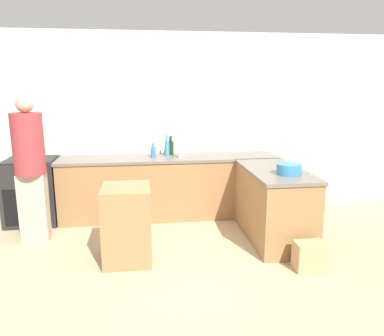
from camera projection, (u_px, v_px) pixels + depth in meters
ground_plane at (182, 269)px, 4.01m from camera, size 14.00×14.00×0.00m
wall_back at (168, 124)px, 5.72m from camera, size 8.00×0.06×2.70m
counter_back at (170, 186)px, 5.57m from camera, size 3.18×0.68×0.91m
counter_peninsula at (274, 204)px, 4.74m from camera, size 0.69×1.41×0.91m
range_oven at (33, 191)px, 5.32m from camera, size 0.71×0.65×0.92m
island_table at (127, 224)px, 4.14m from camera, size 0.52×0.58×0.85m
mixing_bowl at (289, 169)px, 4.36m from camera, size 0.29×0.29×0.13m
dish_soap_bottle at (167, 148)px, 5.51m from camera, size 0.07×0.07×0.31m
water_bottle_blue at (153, 152)px, 5.39m from camera, size 0.07×0.07×0.21m
wine_bottle_dark at (171, 147)px, 5.61m from camera, size 0.09×0.09×0.28m
vinegar_bottle_clear at (180, 151)px, 5.34m from camera, size 0.06×0.06×0.26m
person_by_range at (30, 165)px, 4.55m from camera, size 0.37×0.37×1.81m
paper_bag at (309, 256)px, 3.97m from camera, size 0.31×0.21×0.31m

